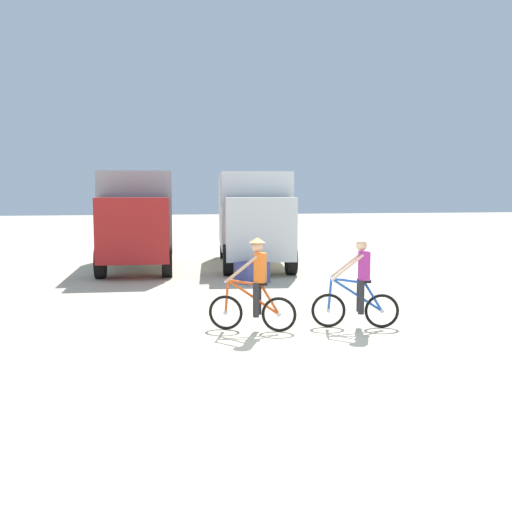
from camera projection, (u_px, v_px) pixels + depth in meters
name	position (u px, v px, depth m)	size (l,w,h in m)	color
ground_plane	(290.00, 345.00, 10.66)	(120.00, 120.00, 0.00)	beige
box_truck_grey_hauler	(137.00, 214.00, 21.42)	(2.63, 6.84, 3.35)	#9E9EA3
box_truck_white_box	(253.00, 214.00, 22.07)	(3.03, 6.95, 3.35)	white
cyclist_orange_shirt	(255.00, 288.00, 11.64)	(1.64, 0.76, 1.82)	black
cyclist_cowboy_hat	(358.00, 285.00, 11.92)	(1.70, 0.59, 1.82)	black
supply_crate	(252.00, 272.00, 17.87)	(0.66, 0.82, 0.62)	#4C5199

